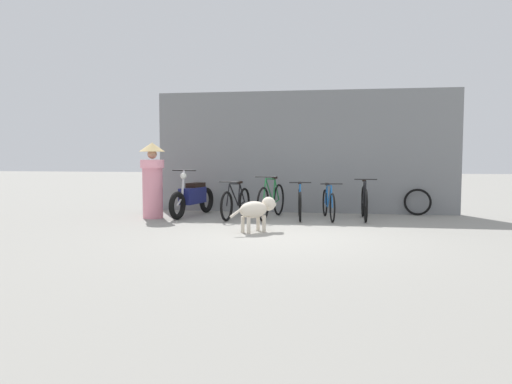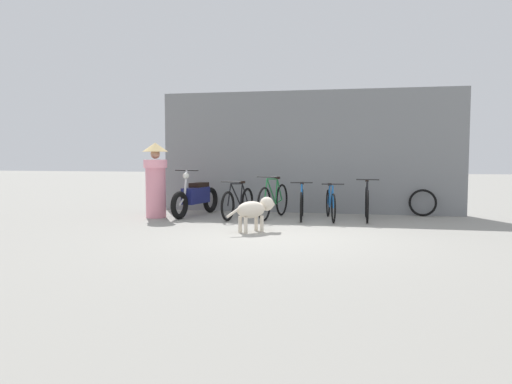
# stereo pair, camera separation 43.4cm
# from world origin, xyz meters

# --- Properties ---
(ground_plane) EXTENTS (60.00, 60.00, 0.00)m
(ground_plane) POSITION_xyz_m (0.00, 0.00, 0.00)
(ground_plane) COLOR gray
(shop_wall_back) EXTENTS (7.18, 0.20, 2.91)m
(shop_wall_back) POSITION_xyz_m (0.00, 3.59, 1.45)
(shop_wall_back) COLOR slate
(shop_wall_back) RESTS_ON ground
(bicycle_0) EXTENTS (0.46, 1.69, 0.83)m
(bicycle_0) POSITION_xyz_m (-1.39, 2.20, 0.34)
(bicycle_0) COLOR black
(bicycle_0) RESTS_ON ground
(bicycle_1) EXTENTS (0.49, 1.78, 0.93)m
(bicycle_1) POSITION_xyz_m (-0.62, 2.34, 0.38)
(bicycle_1) COLOR black
(bicycle_1) RESTS_ON ground
(bicycle_2) EXTENTS (0.46, 1.59, 0.82)m
(bicycle_2) POSITION_xyz_m (0.00, 2.30, 0.34)
(bicycle_2) COLOR black
(bicycle_2) RESTS_ON ground
(bicycle_3) EXTENTS (0.46, 1.67, 0.80)m
(bicycle_3) POSITION_xyz_m (0.62, 2.35, 0.34)
(bicycle_3) COLOR black
(bicycle_3) RESTS_ON ground
(bicycle_4) EXTENTS (0.46, 1.65, 0.89)m
(bicycle_4) POSITION_xyz_m (1.37, 2.40, 0.37)
(bicycle_4) COLOR black
(bicycle_4) RESTS_ON ground
(motorcycle) EXTENTS (0.63, 1.96, 1.06)m
(motorcycle) POSITION_xyz_m (-2.43, 2.42, 0.42)
(motorcycle) COLOR black
(motorcycle) RESTS_ON ground
(stray_dog) EXTENTS (0.77, 0.88, 0.62)m
(stray_dog) POSITION_xyz_m (-0.62, 0.36, 0.41)
(stray_dog) COLOR beige
(stray_dog) RESTS_ON ground
(person_in_robes) EXTENTS (0.78, 0.78, 1.65)m
(person_in_robes) POSITION_xyz_m (-3.19, 1.93, 0.88)
(person_in_robes) COLOR pink
(person_in_robes) RESTS_ON ground
(spare_tire_left) EXTENTS (0.61, 0.17, 0.62)m
(spare_tire_left) POSITION_xyz_m (2.61, 3.35, 0.31)
(spare_tire_left) COLOR black
(spare_tire_left) RESTS_ON ground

